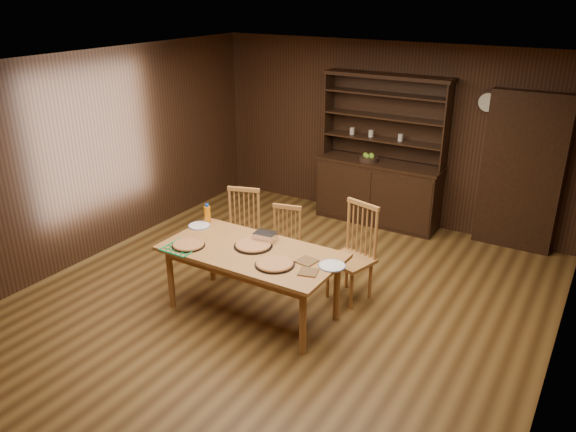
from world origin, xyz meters
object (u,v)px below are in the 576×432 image
Objects in this scene: dining_table at (251,257)px; chair_center at (285,241)px; china_hutch at (379,184)px; juice_bottle at (207,214)px; chair_left at (242,228)px; chair_right at (355,248)px.

dining_table is 0.91m from chair_center.
dining_table is at bearing -96.19° from chair_center.
china_hutch is 2.91m from juice_bottle.
chair_left is 0.93× the size of chair_right.
china_hutch is 9.74× the size of juice_bottle.
chair_right is (0.90, 0.03, 0.12)m from chair_center.
dining_table is (-0.15, -3.08, 0.07)m from china_hutch.
dining_table is at bearing -67.38° from chair_left.
chair_right reaches higher than juice_bottle.
chair_left is 1.47m from chair_right.
china_hutch is 2.40× the size of chair_center.
chair_left is at bearing 130.84° from dining_table.
juice_bottle is (-0.86, 0.36, 0.18)m from dining_table.
chair_left is 0.58m from chair_center.
chair_left is 4.66× the size of juice_bottle.
chair_right is 5.00× the size of juice_bottle.
chair_center is at bearing -97.22° from china_hutch.
chair_left is at bearing -110.35° from china_hutch.
juice_bottle is at bearing -159.39° from chair_center.
china_hutch is at bearing 68.54° from chair_center.
chair_center is at bearing 34.85° from juice_bottle.
chair_center is 0.91m from chair_right.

